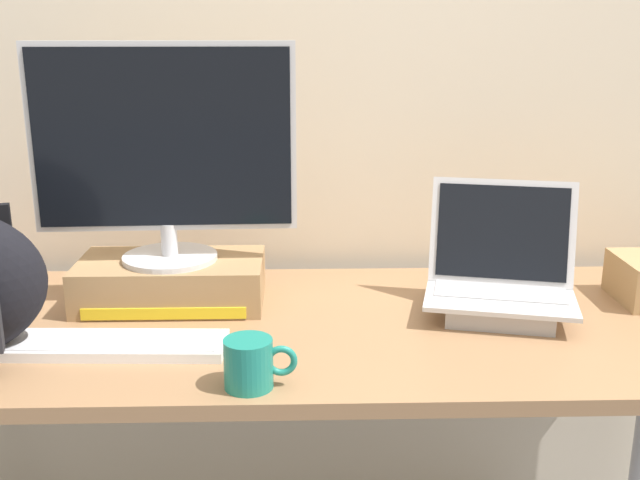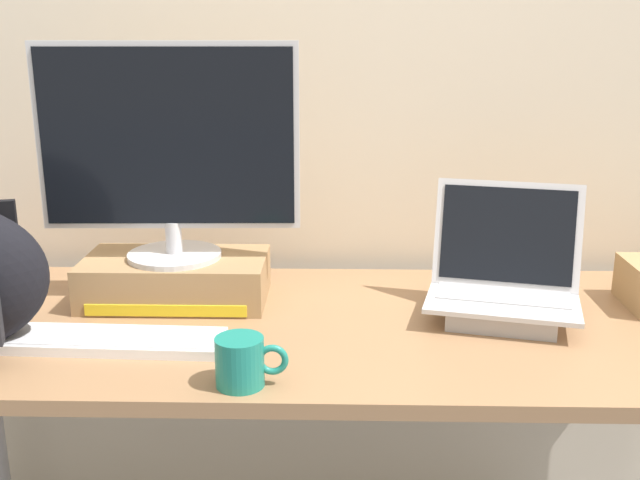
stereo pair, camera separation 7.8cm
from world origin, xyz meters
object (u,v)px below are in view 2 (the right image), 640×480
desktop_monitor (169,150)px  external_keyboard (114,340)px  toner_box_yellow (176,279)px  coffee_mug (242,362)px  open_laptop (503,293)px

desktop_monitor → external_keyboard: (-0.07, -0.26, -0.33)m
toner_box_yellow → coffee_mug: size_ratio=3.22×
desktop_monitor → open_laptop: size_ratio=1.58×
desktop_monitor → open_laptop: bearing=-8.4°
toner_box_yellow → coffee_mug: 0.47m
external_keyboard → coffee_mug: coffee_mug is taller
external_keyboard → coffee_mug: size_ratio=3.41×
open_laptop → external_keyboard: open_laptop is taller
desktop_monitor → coffee_mug: 0.55m
desktop_monitor → open_laptop: 0.78m
coffee_mug → open_laptop: bearing=32.8°
open_laptop → coffee_mug: (-0.52, -0.33, -0.01)m
desktop_monitor → coffee_mug: bearing=-66.0°
open_laptop → toner_box_yellow: bearing=-173.4°
toner_box_yellow → open_laptop: size_ratio=1.14×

